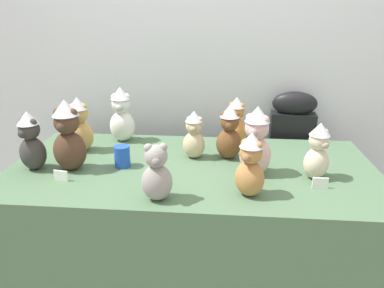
% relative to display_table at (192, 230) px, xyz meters
% --- Properties ---
extents(wall_back, '(7.00, 0.08, 2.60)m').
position_rel_display_table_xyz_m(wall_back, '(0.00, 0.71, 0.91)').
color(wall_back, silver).
rests_on(wall_back, ground_plane).
extents(display_table, '(1.87, 0.92, 0.77)m').
position_rel_display_table_xyz_m(display_table, '(0.00, 0.00, 0.00)').
color(display_table, '#4C6B4C').
rests_on(display_table, ground_plane).
extents(instrument_case, '(0.29, 0.13, 1.04)m').
position_rel_display_table_xyz_m(instrument_case, '(0.60, 0.59, 0.14)').
color(instrument_case, black).
rests_on(instrument_case, ground_plane).
extents(teddy_bear_honey, '(0.15, 0.13, 0.31)m').
position_rel_display_table_xyz_m(teddy_bear_honey, '(-0.64, 0.16, 0.54)').
color(teddy_bear_honey, tan).
rests_on(teddy_bear_honey, display_table).
extents(teddy_bear_chestnut, '(0.14, 0.12, 0.29)m').
position_rel_display_table_xyz_m(teddy_bear_chestnut, '(0.19, 0.12, 0.53)').
color(teddy_bear_chestnut, brown).
rests_on(teddy_bear_chestnut, display_table).
extents(teddy_bear_caramel, '(0.17, 0.16, 0.28)m').
position_rel_display_table_xyz_m(teddy_bear_caramel, '(0.27, -0.29, 0.52)').
color(teddy_bear_caramel, '#B27A42').
rests_on(teddy_bear_caramel, display_table).
extents(teddy_bear_snow, '(0.16, 0.14, 0.33)m').
position_rel_display_table_xyz_m(teddy_bear_snow, '(-0.45, 0.35, 0.55)').
color(teddy_bear_snow, white).
rests_on(teddy_bear_snow, display_table).
extents(teddy_bear_cream, '(0.16, 0.15, 0.27)m').
position_rel_display_table_xyz_m(teddy_bear_cream, '(0.59, -0.09, 0.52)').
color(teddy_bear_cream, beige).
rests_on(teddy_bear_cream, display_table).
extents(teddy_bear_ginger, '(0.16, 0.15, 0.28)m').
position_rel_display_table_xyz_m(teddy_bear_ginger, '(0.23, 0.37, 0.52)').
color(teddy_bear_ginger, '#D17F3D').
rests_on(teddy_bear_ginger, display_table).
extents(teddy_bear_charcoal, '(0.16, 0.15, 0.30)m').
position_rel_display_table_xyz_m(teddy_bear_charcoal, '(-0.78, -0.11, 0.53)').
color(teddy_bear_charcoal, '#383533').
rests_on(teddy_bear_charcoal, display_table).
extents(teddy_bear_blush, '(0.19, 0.18, 0.34)m').
position_rel_display_table_xyz_m(teddy_bear_blush, '(0.31, -0.06, 0.55)').
color(teddy_bear_blush, beige).
rests_on(teddy_bear_blush, display_table).
extents(teddy_bear_sand, '(0.12, 0.11, 0.26)m').
position_rel_display_table_xyz_m(teddy_bear_sand, '(0.00, 0.11, 0.51)').
color(teddy_bear_sand, '#CCB78E').
rests_on(teddy_bear_sand, display_table).
extents(teddy_bear_ash, '(0.15, 0.13, 0.25)m').
position_rel_display_table_xyz_m(teddy_bear_ash, '(-0.11, -0.36, 0.50)').
color(teddy_bear_ash, gray).
rests_on(teddy_bear_ash, display_table).
extents(teddy_bear_cocoa, '(0.17, 0.15, 0.36)m').
position_rel_display_table_xyz_m(teddy_bear_cocoa, '(-0.60, -0.09, 0.56)').
color(teddy_bear_cocoa, '#4C3323').
rests_on(teddy_bear_cocoa, display_table).
extents(party_cup_blue, '(0.08, 0.08, 0.11)m').
position_rel_display_table_xyz_m(party_cup_blue, '(-0.35, -0.04, 0.44)').
color(party_cup_blue, blue).
rests_on(party_cup_blue, display_table).
extents(name_card_front_left, '(0.07, 0.01, 0.05)m').
position_rel_display_table_xyz_m(name_card_front_left, '(0.59, -0.19, 0.41)').
color(name_card_front_left, white).
rests_on(name_card_front_left, display_table).
extents(name_card_front_middle, '(0.07, 0.02, 0.05)m').
position_rel_display_table_xyz_m(name_card_front_middle, '(-0.60, -0.22, 0.41)').
color(name_card_front_middle, white).
rests_on(name_card_front_middle, display_table).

